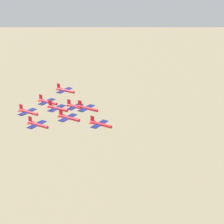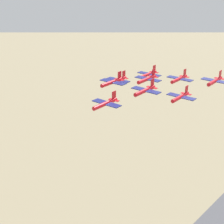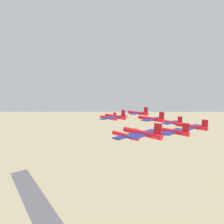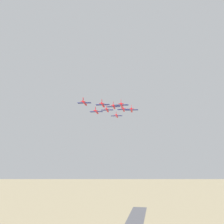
# 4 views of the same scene
# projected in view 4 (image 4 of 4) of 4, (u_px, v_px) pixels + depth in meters

# --- Properties ---
(jet_0) EXTENTS (10.37, 10.05, 3.48)m
(jet_0) POSITION_uv_depth(u_px,v_px,m) (117.00, 116.00, 185.57)
(jet_0) COLOR red
(jet_1) EXTENTS (10.37, 10.05, 3.48)m
(jet_1) POSITION_uv_depth(u_px,v_px,m) (107.00, 110.00, 175.97)
(jet_1) COLOR red
(jet_2) EXTENTS (10.37, 10.05, 3.48)m
(jet_2) POSITION_uv_depth(u_px,v_px,m) (124.00, 109.00, 174.48)
(jet_2) COLOR red
(jet_3) EXTENTS (10.37, 10.05, 3.48)m
(jet_3) POSITION_uv_depth(u_px,v_px,m) (96.00, 112.00, 164.96)
(jet_3) COLOR red
(jet_4) EXTENTS (10.37, 10.05, 3.48)m
(jet_4) POSITION_uv_depth(u_px,v_px,m) (114.00, 107.00, 164.24)
(jet_4) COLOR red
(jet_5) EXTENTS (10.37, 10.05, 3.48)m
(jet_5) POSITION_uv_depth(u_px,v_px,m) (132.00, 110.00, 162.08)
(jet_5) COLOR red
(jet_6) EXTENTS (10.37, 10.05, 3.48)m
(jet_6) POSITION_uv_depth(u_px,v_px,m) (84.00, 103.00, 155.68)
(jet_6) COLOR red
(jet_7) EXTENTS (10.37, 10.05, 3.48)m
(jet_7) POSITION_uv_depth(u_px,v_px,m) (103.00, 105.00, 153.79)
(jet_7) COLOR red
(jet_8) EXTENTS (10.37, 10.05, 3.48)m
(jet_8) POSITION_uv_depth(u_px,v_px,m) (122.00, 105.00, 152.13)
(jet_8) COLOR red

